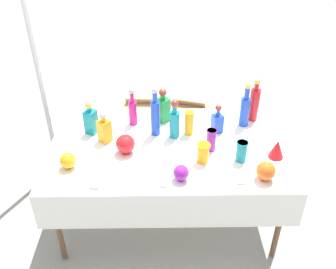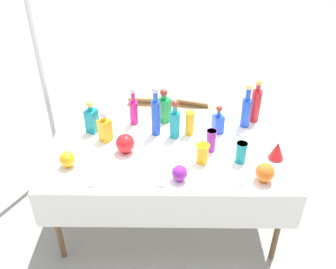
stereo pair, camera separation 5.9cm
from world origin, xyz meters
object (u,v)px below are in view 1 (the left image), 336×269
object	(u,v)px
round_bowl_3	(68,161)
cardboard_box_behind_left	(189,121)
square_decanter_2	(104,129)
tall_bottle_2	(174,122)
tall_bottle_4	(245,109)
square_decanter_0	(217,121)
slender_vase_0	(211,139)
slender_vase_3	(189,122)
tall_bottle_0	(155,115)
slender_vase_2	(242,151)
square_decanter_1	(163,108)
round_bowl_2	(266,171)
tall_bottle_1	(133,110)
slender_vase_1	(203,152)
square_decanter_3	(91,120)
fluted_vase_0	(277,149)
canopy_pole	(39,73)
cardboard_box_behind_right	(145,124)
round_bowl_1	(125,144)
tall_bottle_3	(254,103)

from	to	relation	value
round_bowl_3	cardboard_box_behind_left	distance (m)	2.00
square_decanter_2	tall_bottle_2	bearing A→B (deg)	5.47
tall_bottle_4	square_decanter_0	bearing A→B (deg)	-157.42
tall_bottle_2	square_decanter_0	bearing A→B (deg)	10.80
slender_vase_0	cardboard_box_behind_left	bearing A→B (deg)	92.35
slender_vase_3	cardboard_box_behind_left	bearing A→B (deg)	85.23
tall_bottle_0	slender_vase_0	distance (m)	0.49
slender_vase_2	slender_vase_3	distance (m)	0.51
square_decanter_1	round_bowl_2	world-z (taller)	square_decanter_1
tall_bottle_1	slender_vase_1	bearing A→B (deg)	-44.27
square_decanter_3	round_bowl_2	world-z (taller)	square_decanter_3
slender_vase_0	fluted_vase_0	distance (m)	0.49
slender_vase_1	round_bowl_3	distance (m)	0.98
round_bowl_2	cardboard_box_behind_left	bearing A→B (deg)	102.75
square_decanter_2	canopy_pole	distance (m)	0.89
tall_bottle_2	square_decanter_1	distance (m)	0.26
slender_vase_1	canopy_pole	bearing A→B (deg)	147.88
tall_bottle_2	cardboard_box_behind_right	xyz separation A→B (m)	(-0.30, 1.08, -0.71)
canopy_pole	slender_vase_0	bearing A→B (deg)	-26.38
slender_vase_3	fluted_vase_0	world-z (taller)	slender_vase_3
square_decanter_3	round_bowl_2	distance (m)	1.43
fluted_vase_0	round_bowl_1	bearing A→B (deg)	176.33
slender_vase_3	fluted_vase_0	xyz separation A→B (m)	(0.63, -0.32, -0.03)
tall_bottle_3	fluted_vase_0	bearing A→B (deg)	-82.88
square_decanter_3	slender_vase_0	bearing A→B (deg)	-14.98
round_bowl_2	tall_bottle_0	bearing A→B (deg)	142.90
square_decanter_0	fluted_vase_0	bearing A→B (deg)	-41.38
slender_vase_2	slender_vase_3	bearing A→B (deg)	135.12
canopy_pole	square_decanter_1	bearing A→B (deg)	-14.99
square_decanter_1	cardboard_box_behind_right	xyz separation A→B (m)	(-0.21, 0.84, -0.69)
tall_bottle_4	cardboard_box_behind_right	bearing A→B (deg)	134.10
tall_bottle_1	slender_vase_0	size ratio (longest dim) A/B	1.86
square_decanter_2	cardboard_box_behind_left	world-z (taller)	square_decanter_2
tall_bottle_2	slender_vase_0	distance (m)	0.33
tall_bottle_0	round_bowl_3	xyz separation A→B (m)	(-0.62, -0.43, -0.11)
slender_vase_3	fluted_vase_0	bearing A→B (deg)	-27.16
square_decanter_0	square_decanter_3	xyz separation A→B (m)	(-1.03, 0.00, 0.02)
cardboard_box_behind_right	square_decanter_1	bearing A→B (deg)	-76.20
square_decanter_0	slender_vase_3	size ratio (longest dim) A/B	1.21
slender_vase_1	round_bowl_3	bearing A→B (deg)	-176.41
tall_bottle_1	slender_vase_3	world-z (taller)	tall_bottle_1
square_decanter_1	round_bowl_2	xyz separation A→B (m)	(0.70, -0.78, -0.05)
round_bowl_3	cardboard_box_behind_right	world-z (taller)	round_bowl_3
round_bowl_1	canopy_pole	distance (m)	1.13
tall_bottle_2	slender_vase_3	bearing A→B (deg)	17.84
round_bowl_3	canopy_pole	bearing A→B (deg)	113.81
tall_bottle_3	slender_vase_1	size ratio (longest dim) A/B	2.53
square_decanter_0	cardboard_box_behind_right	world-z (taller)	square_decanter_0
tall_bottle_4	square_decanter_2	size ratio (longest dim) A/B	1.47
tall_bottle_0	round_bowl_2	world-z (taller)	tall_bottle_0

